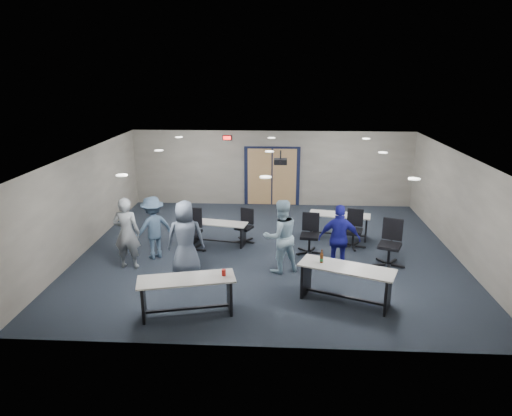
# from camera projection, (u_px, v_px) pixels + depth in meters

# --- Properties ---
(floor) EXTENTS (10.00, 10.00, 0.00)m
(floor) POSITION_uv_depth(u_px,v_px,m) (268.00, 251.00, 12.50)
(floor) COLOR #1B232C
(floor) RESTS_ON ground
(back_wall) EXTENTS (10.00, 0.04, 2.70)m
(back_wall) POSITION_uv_depth(u_px,v_px,m) (272.00, 168.00, 16.40)
(back_wall) COLOR slate
(back_wall) RESTS_ON floor
(front_wall) EXTENTS (10.00, 0.04, 2.70)m
(front_wall) POSITION_uv_depth(u_px,v_px,m) (261.00, 279.00, 7.81)
(front_wall) COLOR slate
(front_wall) RESTS_ON floor
(left_wall) EXTENTS (0.04, 9.00, 2.70)m
(left_wall) POSITION_uv_depth(u_px,v_px,m) (85.00, 201.00, 12.37)
(left_wall) COLOR slate
(left_wall) RESTS_ON floor
(right_wall) EXTENTS (0.04, 9.00, 2.70)m
(right_wall) POSITION_uv_depth(u_px,v_px,m) (461.00, 207.00, 11.84)
(right_wall) COLOR slate
(right_wall) RESTS_ON floor
(ceiling) EXTENTS (10.00, 9.00, 0.04)m
(ceiling) POSITION_uv_depth(u_px,v_px,m) (269.00, 154.00, 11.71)
(ceiling) COLOR silver
(ceiling) RESTS_ON back_wall
(double_door) EXTENTS (2.00, 0.07, 2.20)m
(double_door) POSITION_uv_depth(u_px,v_px,m) (272.00, 177.00, 16.45)
(double_door) COLOR black
(double_door) RESTS_ON back_wall
(exit_sign) EXTENTS (0.32, 0.07, 0.18)m
(exit_sign) POSITION_uv_depth(u_px,v_px,m) (227.00, 138.00, 16.11)
(exit_sign) COLOR black
(exit_sign) RESTS_ON back_wall
(ceiling_projector) EXTENTS (0.35, 0.32, 0.37)m
(ceiling_projector) POSITION_uv_depth(u_px,v_px,m) (280.00, 161.00, 12.26)
(ceiling_projector) COLOR black
(ceiling_projector) RESTS_ON ceiling
(ceiling_can_lights) EXTENTS (6.24, 5.74, 0.02)m
(ceiling_can_lights) POSITION_uv_depth(u_px,v_px,m) (269.00, 153.00, 11.96)
(ceiling_can_lights) COLOR white
(ceiling_can_lights) RESTS_ON ceiling
(table_front_left) EXTENTS (2.04, 1.08, 0.92)m
(table_front_left) POSITION_uv_depth(u_px,v_px,m) (187.00, 289.00, 9.17)
(table_front_left) COLOR beige
(table_front_left) RESTS_ON floor
(table_front_right) EXTENTS (2.09, 1.36, 1.11)m
(table_front_right) POSITION_uv_depth(u_px,v_px,m) (346.00, 278.00, 9.64)
(table_front_right) COLOR beige
(table_front_right) RESTS_ON floor
(table_back_left) EXTENTS (1.65, 0.81, 0.64)m
(table_back_left) POSITION_uv_depth(u_px,v_px,m) (219.00, 229.00, 12.90)
(table_back_left) COLOR beige
(table_back_left) RESTS_ON floor
(table_back_right) EXTENTS (1.84, 0.93, 0.71)m
(table_back_right) POSITION_uv_depth(u_px,v_px,m) (339.00, 221.00, 13.41)
(table_back_right) COLOR beige
(table_back_right) RESTS_ON floor
(chair_back_a) EXTENTS (0.83, 0.83, 1.17)m
(chair_back_a) POSITION_uv_depth(u_px,v_px,m) (191.00, 231.00, 12.35)
(chair_back_a) COLOR black
(chair_back_a) RESTS_ON floor
(chair_back_b) EXTENTS (0.80, 0.80, 0.97)m
(chair_back_b) POSITION_uv_depth(u_px,v_px,m) (244.00, 226.00, 13.00)
(chair_back_b) COLOR black
(chair_back_b) RESTS_ON floor
(chair_back_c) EXTENTS (0.78, 0.78, 1.09)m
(chair_back_c) POSITION_uv_depth(u_px,v_px,m) (310.00, 234.00, 12.19)
(chair_back_c) COLOR black
(chair_back_c) RESTS_ON floor
(chair_back_d) EXTENTS (0.82, 0.82, 1.06)m
(chair_back_d) POSITION_uv_depth(u_px,v_px,m) (354.00, 229.00, 12.63)
(chair_back_d) COLOR black
(chair_back_d) RESTS_ON floor
(chair_loose_right) EXTENTS (0.98, 0.98, 1.19)m
(chair_loose_right) POSITION_uv_depth(u_px,v_px,m) (390.00, 244.00, 11.40)
(chair_loose_right) COLOR black
(chair_loose_right) RESTS_ON floor
(person_gray) EXTENTS (0.67, 0.45, 1.82)m
(person_gray) POSITION_uv_depth(u_px,v_px,m) (127.00, 233.00, 11.24)
(person_gray) COLOR gray
(person_gray) RESTS_ON floor
(person_plaid) EXTENTS (0.98, 0.72, 1.83)m
(person_plaid) POSITION_uv_depth(u_px,v_px,m) (185.00, 238.00, 10.91)
(person_plaid) COLOR #515C6F
(person_plaid) RESTS_ON floor
(person_lightblue) EXTENTS (1.09, 0.99, 1.83)m
(person_lightblue) POSITION_uv_depth(u_px,v_px,m) (281.00, 236.00, 11.02)
(person_lightblue) COLOR #ACCFE4
(person_lightblue) RESTS_ON floor
(person_navy) EXTENTS (1.04, 0.51, 1.71)m
(person_navy) POSITION_uv_depth(u_px,v_px,m) (339.00, 239.00, 11.01)
(person_navy) COLOR navy
(person_navy) RESTS_ON floor
(person_back) EXTENTS (1.22, 1.16, 1.66)m
(person_back) POSITION_uv_depth(u_px,v_px,m) (153.00, 228.00, 11.86)
(person_back) COLOR #3D546E
(person_back) RESTS_ON floor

